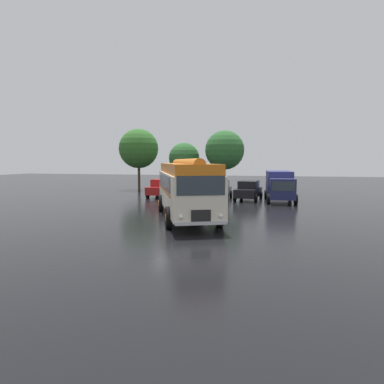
% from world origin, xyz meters
% --- Properties ---
extents(ground_plane, '(120.00, 120.00, 0.00)m').
position_xyz_m(ground_plane, '(0.00, 0.00, 0.00)').
color(ground_plane, black).
extents(vintage_bus, '(6.22, 10.24, 3.49)m').
position_xyz_m(vintage_bus, '(0.38, 0.76, 1.89)').
color(vintage_bus, silver).
rests_on(vintage_bus, ground).
extents(car_near_left, '(2.00, 4.22, 1.66)m').
position_xyz_m(car_near_left, '(-4.96, 11.67, 0.85)').
color(car_near_left, maroon).
rests_on(car_near_left, ground).
extents(car_mid_left, '(2.04, 4.24, 1.66)m').
position_xyz_m(car_mid_left, '(-2.65, 10.89, 0.85)').
color(car_mid_left, '#144C28').
rests_on(car_mid_left, ground).
extents(car_mid_right, '(2.02, 4.23, 1.66)m').
position_xyz_m(car_mid_right, '(0.62, 11.22, 0.85)').
color(car_mid_right, '#4C5156').
rests_on(car_mid_right, ground).
extents(car_far_right, '(2.29, 4.36, 1.66)m').
position_xyz_m(car_far_right, '(3.19, 11.01, 0.85)').
color(car_far_right, black).
rests_on(car_far_right, ground).
extents(box_van, '(2.70, 5.91, 2.50)m').
position_xyz_m(box_van, '(5.79, 10.81, 1.36)').
color(box_van, navy).
rests_on(box_van, ground).
extents(tree_far_left, '(4.56, 4.56, 7.08)m').
position_xyz_m(tree_far_left, '(-10.02, 18.55, 4.80)').
color(tree_far_left, '#4C3823').
rests_on(tree_far_left, ground).
extents(tree_left_of_centre, '(3.33, 3.33, 5.35)m').
position_xyz_m(tree_left_of_centre, '(-4.42, 17.56, 3.61)').
color(tree_left_of_centre, '#4C3823').
rests_on(tree_left_of_centre, ground).
extents(tree_centre, '(4.15, 4.15, 6.58)m').
position_xyz_m(tree_centre, '(0.08, 17.49, 4.46)').
color(tree_centre, '#4C3823').
rests_on(tree_centre, ground).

